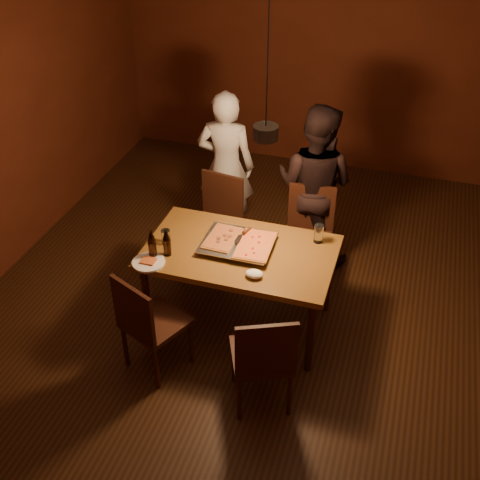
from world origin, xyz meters
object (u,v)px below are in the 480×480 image
(dining_table, at_px, (240,258))
(chair_far_right, at_px, (309,226))
(chair_near_right, at_px, (264,354))
(beer_bottle_b, at_px, (167,243))
(beer_bottle_a, at_px, (152,244))
(plate_slice, at_px, (149,262))
(diner_dark, at_px, (315,185))
(chair_far_left, at_px, (218,213))
(pendant_lamp, at_px, (266,131))
(pizza_tray, at_px, (238,245))
(diner_white, at_px, (226,166))
(chair_near_left, at_px, (146,318))

(dining_table, height_order, chair_far_right, chair_far_right)
(dining_table, xyz_separation_m, chair_near_right, (0.43, -0.82, -0.14))
(chair_near_right, height_order, beer_bottle_b, beer_bottle_b)
(chair_near_right, bearing_deg, chair_far_right, 67.04)
(dining_table, bearing_deg, beer_bottle_a, -155.59)
(plate_slice, bearing_deg, diner_dark, 56.70)
(dining_table, bearing_deg, chair_near_right, -62.60)
(beer_bottle_b, xyz_separation_m, plate_slice, (-0.10, -0.15, -0.10))
(dining_table, relative_size, beer_bottle_b, 6.55)
(dining_table, distance_m, chair_far_left, 0.92)
(beer_bottle_a, bearing_deg, beer_bottle_b, 31.39)
(chair_near_right, distance_m, plate_slice, 1.16)
(beer_bottle_a, relative_size, pendant_lamp, 0.22)
(chair_far_right, height_order, diner_dark, diner_dark)
(pizza_tray, height_order, diner_white, diner_white)
(pizza_tray, bearing_deg, beer_bottle_a, -155.69)
(chair_far_right, bearing_deg, chair_far_left, -1.83)
(beer_bottle_a, bearing_deg, plate_slice, -90.72)
(chair_near_left, distance_m, diner_dark, 2.06)
(chair_near_left, height_order, plate_slice, chair_near_left)
(beer_bottle_b, bearing_deg, chair_far_left, 86.47)
(pendant_lamp, bearing_deg, plate_slice, -150.51)
(diner_dark, bearing_deg, beer_bottle_a, 67.28)
(diner_dark, bearing_deg, pizza_tray, 82.25)
(pendant_lamp, bearing_deg, diner_white, 120.51)
(beer_bottle_b, xyz_separation_m, diner_dark, (0.89, 1.35, -0.08))
(diner_white, bearing_deg, pendant_lamp, 114.00)
(dining_table, xyz_separation_m, diner_white, (-0.54, 1.26, 0.09))
(chair_far_left, distance_m, diner_dark, 0.93)
(pendant_lamp, bearing_deg, chair_far_right, 72.71)
(dining_table, bearing_deg, beer_bottle_b, -156.98)
(chair_far_right, xyz_separation_m, pendant_lamp, (-0.23, -0.75, 1.22))
(chair_far_left, relative_size, pizza_tray, 0.88)
(beer_bottle_a, xyz_separation_m, diner_dark, (0.98, 1.41, -0.09))
(chair_far_left, bearing_deg, plate_slice, 90.99)
(chair_near_left, xyz_separation_m, diner_dark, (0.86, 1.86, 0.25))
(pizza_tray, xyz_separation_m, diner_white, (-0.51, 1.23, -0.01))
(pizza_tray, bearing_deg, plate_slice, -149.62)
(chair_far_right, relative_size, plate_slice, 1.91)
(diner_white, distance_m, pendant_lamp, 1.70)
(dining_table, bearing_deg, plate_slice, -149.34)
(beer_bottle_a, xyz_separation_m, diner_white, (0.08, 1.54, -0.10))
(pizza_tray, relative_size, plate_slice, 2.17)
(diner_white, bearing_deg, chair_near_right, 108.26)
(chair_near_left, distance_m, beer_bottle_b, 0.60)
(pendant_lamp, bearing_deg, dining_table, -155.22)
(beer_bottle_b, relative_size, plate_slice, 0.90)
(chair_far_left, relative_size, chair_far_right, 1.00)
(dining_table, distance_m, diner_dark, 1.19)
(chair_near_left, xyz_separation_m, beer_bottle_a, (-0.12, 0.45, 0.33))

